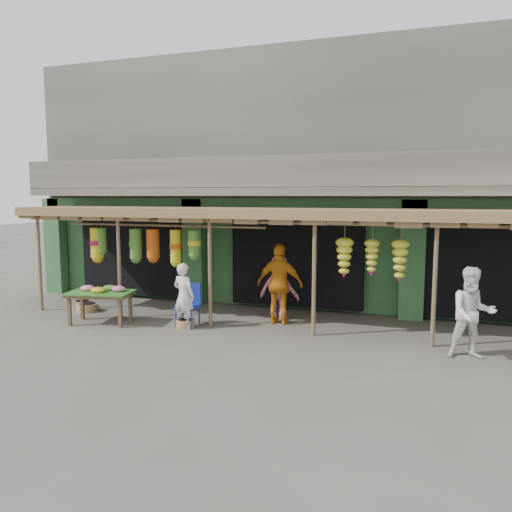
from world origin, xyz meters
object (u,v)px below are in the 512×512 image
(flower_table, at_px, (101,293))
(person_front, at_px, (184,296))
(person_shopper, at_px, (279,288))
(blue_chair, at_px, (189,302))
(person_right, at_px, (472,313))
(person_vendor, at_px, (280,284))

(flower_table, bearing_deg, person_front, -4.57)
(person_front, distance_m, person_shopper, 2.44)
(blue_chair, bearing_deg, person_right, -3.71)
(blue_chair, xyz_separation_m, person_vendor, (2.00, 0.87, 0.41))
(person_front, distance_m, person_right, 6.19)
(flower_table, relative_size, person_shopper, 1.05)
(flower_table, bearing_deg, person_vendor, 7.66)
(person_shopper, bearing_deg, person_vendor, 112.78)
(person_front, relative_size, person_shopper, 0.97)
(person_vendor, bearing_deg, flower_table, 20.18)
(flower_table, distance_m, person_shopper, 4.36)
(blue_chair, xyz_separation_m, person_right, (6.18, -0.44, 0.31))
(blue_chair, xyz_separation_m, person_front, (-0.00, -0.28, 0.21))
(person_right, relative_size, person_vendor, 0.90)
(person_front, height_order, person_vendor, person_vendor)
(flower_table, xyz_separation_m, person_front, (2.11, 0.24, 0.03))
(blue_chair, distance_m, person_right, 6.21)
(person_front, bearing_deg, person_right, -168.92)
(blue_chair, distance_m, person_vendor, 2.22)
(person_front, xyz_separation_m, person_right, (6.18, -0.16, 0.11))
(flower_table, xyz_separation_m, blue_chair, (2.11, 0.51, -0.17))
(person_front, relative_size, person_right, 0.88)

